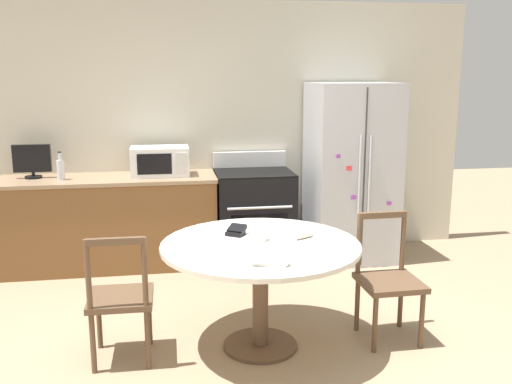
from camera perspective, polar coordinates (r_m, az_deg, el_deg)
name	(u,v)px	position (r m, az deg, el deg)	size (l,w,h in m)	color
ground_plane	(270,374)	(3.85, 1.43, -17.70)	(14.00, 14.00, 0.00)	#9E8466
back_wall	(223,130)	(5.99, -3.31, 6.21)	(5.20, 0.10, 2.60)	beige
kitchen_counter	(110,222)	(5.78, -14.42, -2.94)	(2.09, 0.64, 0.90)	brown
refrigerator	(351,172)	(5.88, 9.48, 1.98)	(0.83, 0.79, 1.79)	#B2B5BA
oven_range	(254,215)	(5.80, -0.20, -2.33)	(0.76, 0.68, 1.08)	black
microwave	(160,161)	(5.65, -9.59, 3.06)	(0.56, 0.35, 0.28)	white
countertop_tv	(32,160)	(5.83, -21.48, 2.97)	(0.35, 0.16, 0.32)	black
counter_bottle	(61,169)	(5.66, -18.96, 2.18)	(0.07, 0.07, 0.27)	silver
dining_table	(260,261)	(3.92, 0.39, -6.89)	(1.36, 1.36, 0.76)	beige
dining_chair_left	(120,299)	(3.92, -13.40, -10.38)	(0.42, 0.42, 0.90)	brown
dining_chair_right	(388,280)	(4.24, 13.09, -8.62)	(0.43, 0.43, 0.90)	brown
candle_glass	(261,235)	(3.93, 0.51, -4.34)	(0.09, 0.09, 0.09)	silver
folded_napkin	(303,235)	(3.99, 4.72, -4.27)	(0.15, 0.11, 0.05)	silver
wallet	(236,231)	(4.07, -1.99, -3.93)	(0.17, 0.17, 0.07)	black
mail_stack	(271,257)	(3.56, 1.51, -6.53)	(0.30, 0.35, 0.02)	white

